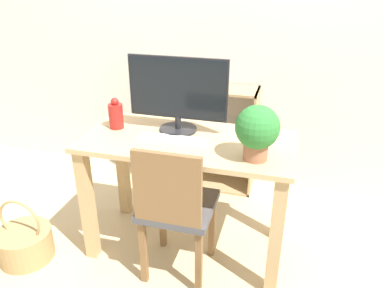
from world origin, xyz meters
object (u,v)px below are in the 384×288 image
at_px(vase, 116,115).
at_px(chair, 175,207).
at_px(keyboard, 172,140).
at_px(basket, 25,243).
at_px(monitor, 178,92).
at_px(bookshelf, 181,134).
at_px(potted_plant, 257,130).

distance_m(vase, chair, 0.68).
distance_m(keyboard, basket, 1.16).
distance_m(monitor, bookshelf, 0.95).
bearing_deg(vase, monitor, 9.33).
distance_m(monitor, basket, 1.35).
bearing_deg(bookshelf, chair, -74.69).
height_order(monitor, keyboard, monitor).
bearing_deg(basket, keyboard, 20.17).
distance_m(bookshelf, basket, 1.41).
bearing_deg(potted_plant, chair, -163.66).
relative_size(vase, chair, 0.22).
bearing_deg(potted_plant, monitor, 152.68).
bearing_deg(basket, monitor, 29.34).
distance_m(keyboard, chair, 0.38).
distance_m(vase, potted_plant, 0.90).
xyz_separation_m(monitor, keyboard, (0.01, -0.16, -0.24)).
bearing_deg(basket, potted_plant, 9.61).
distance_m(potted_plant, basket, 1.61).
relative_size(vase, bookshelf, 0.22).
xyz_separation_m(keyboard, chair, (0.08, -0.21, -0.30)).
distance_m(potted_plant, bookshelf, 1.30).
distance_m(vase, basket, 0.99).
height_order(monitor, potted_plant, monitor).
height_order(chair, basket, chair).
bearing_deg(monitor, chair, -75.80).
bearing_deg(bookshelf, monitor, -74.11).
height_order(keyboard, basket, keyboard).
bearing_deg(basket, chair, 6.71).
height_order(keyboard, bookshelf, bookshelf).
distance_m(chair, basket, 1.04).
relative_size(vase, basket, 0.46).
bearing_deg(chair, basket, -176.31).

